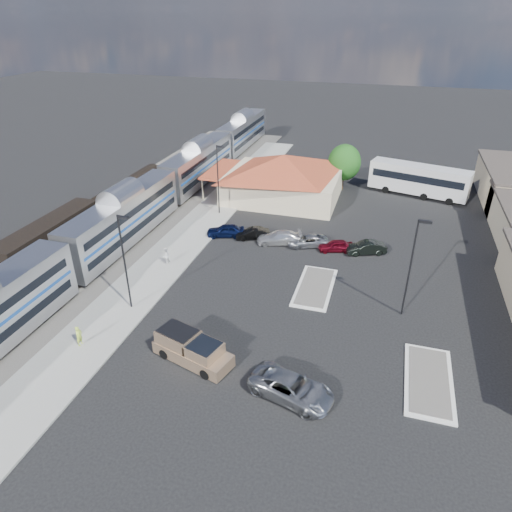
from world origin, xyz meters
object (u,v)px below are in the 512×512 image
(pickup_truck, at_px, (193,350))
(suv, at_px, (292,388))
(coach_bus, at_px, (419,179))
(station_depot, at_px, (283,177))

(pickup_truck, relative_size, suv, 1.11)
(pickup_truck, distance_m, coach_bus, 44.35)
(coach_bus, bearing_deg, station_depot, 124.67)
(suv, bearing_deg, station_depot, 30.01)
(station_depot, distance_m, coach_bus, 19.17)
(suv, bearing_deg, coach_bus, 3.98)
(station_depot, distance_m, pickup_truck, 34.81)
(suv, height_order, coach_bus, coach_bus)
(station_depot, xyz_separation_m, coach_bus, (18.04, 6.43, -0.64))
(station_depot, height_order, suv, station_depot)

